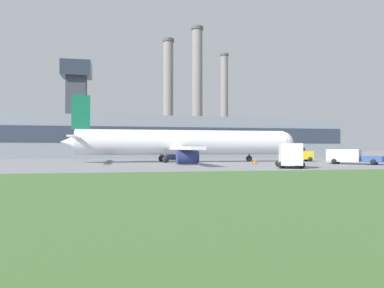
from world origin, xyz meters
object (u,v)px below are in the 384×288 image
airplane (181,143)px  baggage_truck (350,157)px  ground_crew_person (292,158)px  pushback_tug (299,155)px  fuel_truck (290,156)px

airplane → baggage_truck: bearing=-30.4°
airplane → ground_crew_person: airplane is taller
pushback_tug → baggage_truck: pushback_tug is taller
baggage_truck → fuel_truck: fuel_truck is taller
baggage_truck → fuel_truck: bearing=-149.0°
fuel_truck → ground_crew_person: bearing=60.6°
ground_crew_person → baggage_truck: bearing=15.7°
fuel_truck → ground_crew_person: (2.46, 4.37, -0.36)m
baggage_truck → ground_crew_person: (-9.06, -2.55, -0.11)m
pushback_tug → ground_crew_person: (-7.67, -13.21, -0.10)m
pushback_tug → fuel_truck: bearing=-120.0°
pushback_tug → ground_crew_person: pushback_tug is taller
pushback_tug → ground_crew_person: 15.28m
airplane → pushback_tug: (18.11, -0.79, -1.86)m
baggage_truck → ground_crew_person: baggage_truck is taller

